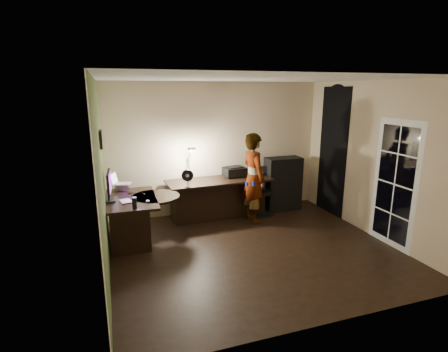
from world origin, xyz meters
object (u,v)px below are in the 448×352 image
object	(u,v)px
desk_right	(219,198)
cabinet	(283,183)
desk_left	(132,220)
office_chair	(262,191)
person	(254,178)
monitor	(108,191)

from	to	relation	value
desk_right	cabinet	distance (m)	1.47
desk_left	cabinet	bearing A→B (deg)	13.37
cabinet	office_chair	size ratio (longest dim) A/B	1.17
cabinet	person	size ratio (longest dim) A/B	0.65
desk_right	monitor	size ratio (longest dim) A/B	3.87
desk_left	cabinet	xyz separation A→B (m)	(3.22, 0.68, 0.18)
office_chair	cabinet	bearing A→B (deg)	29.11
desk_right	person	size ratio (longest dim) A/B	1.20
desk_left	monitor	bearing A→B (deg)	-163.92
desk_left	desk_right	xyz separation A→B (m)	(1.76, 0.64, 0.01)
monitor	person	size ratio (longest dim) A/B	0.31
cabinet	person	distance (m)	1.05
desk_left	office_chair	distance (m)	2.72
desk_right	monitor	distance (m)	2.31
monitor	person	world-z (taller)	person
person	cabinet	bearing A→B (deg)	-68.36
desk_right	monitor	xyz separation A→B (m)	(-2.11, -0.73, 0.56)
desk_right	person	xyz separation A→B (m)	(0.57, -0.43, 0.48)
cabinet	monitor	xyz separation A→B (m)	(-3.57, -0.77, 0.39)
desk_right	person	bearing A→B (deg)	-39.72
monitor	office_chair	world-z (taller)	monitor
desk_right	cabinet	size ratio (longest dim) A/B	1.84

